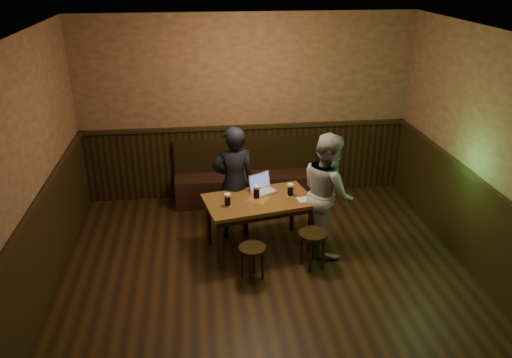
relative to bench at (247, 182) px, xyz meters
The scene contains 12 objects.
room 2.68m from the bench, 89.43° to the right, with size 5.04×6.04×2.84m.
bench is the anchor object (origin of this frame).
pub_table 1.47m from the bench, 90.00° to the right, with size 1.45×1.01×0.72m.
stool_left 2.10m from the bench, 94.31° to the right, with size 0.39×0.39×0.43m.
stool_right 2.02m from the bench, 72.79° to the right, with size 0.46×0.46×0.47m.
pint_left 1.68m from the bench, 104.32° to the right, with size 0.10×0.10×0.16m.
pint_mid 1.48m from the bench, 90.96° to the right, with size 0.11×0.11×0.17m.
pint_right 1.51m from the bench, 73.27° to the right, with size 0.11×0.11×0.16m.
laptop 1.29m from the bench, 86.55° to the right, with size 0.40×0.37×0.22m.
menu 1.67m from the bench, 68.49° to the right, with size 0.22×0.15×0.00m, color silver.
person_suit 1.18m from the bench, 104.96° to the right, with size 0.57×0.37×1.56m, color black.
person_grey 1.80m from the bench, 60.13° to the right, with size 0.76×0.59×1.57m, color #96979C.
Camera 1 is at (-0.73, -4.25, 3.50)m, focal length 35.00 mm.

